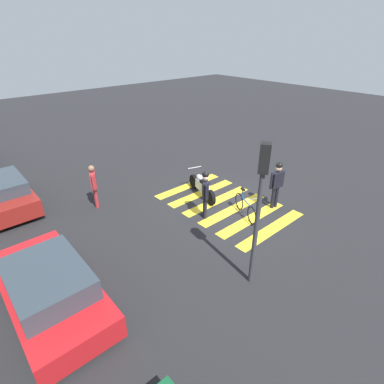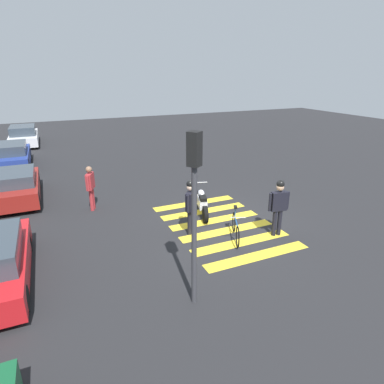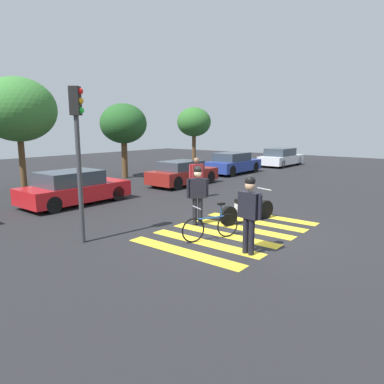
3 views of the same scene
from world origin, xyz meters
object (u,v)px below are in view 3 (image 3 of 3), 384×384
object	(u,v)px
car_red_convertible	(74,188)
traffic_light_pole	(78,140)
officer_by_motorcycle	(249,208)
car_maroon_wagon	(182,173)
leaning_bicycle	(211,226)
car_white_van	(281,157)
car_blue_hatchback	(233,163)
officer_on_foot	(198,191)
police_motorcycle	(248,208)
pedestrian_bystander	(196,175)

from	to	relation	value
car_red_convertible	traffic_light_pole	bearing A→B (deg)	-120.88
officer_by_motorcycle	car_maroon_wagon	bearing A→B (deg)	48.65
leaning_bicycle	car_red_convertible	distance (m)	6.94
officer_by_motorcycle	car_white_van	size ratio (longest dim) A/B	0.42
car_blue_hatchback	car_white_van	distance (m)	6.38
officer_on_foot	officer_by_motorcycle	distance (m)	2.83
car_maroon_wagon	officer_on_foot	bearing A→B (deg)	-136.54
police_motorcycle	car_white_van	bearing A→B (deg)	21.33
police_motorcycle	traffic_light_pole	bearing A→B (deg)	152.40
officer_by_motorcycle	police_motorcycle	bearing A→B (deg)	30.15
officer_by_motorcycle	pedestrian_bystander	size ratio (longest dim) A/B	1.09
pedestrian_bystander	car_maroon_wagon	size ratio (longest dim) A/B	0.44
leaning_bicycle	traffic_light_pole	bearing A→B (deg)	132.56
pedestrian_bystander	car_maroon_wagon	xyz separation A→B (m)	(2.30, 2.71, -0.38)
officer_on_foot	car_red_convertible	distance (m)	5.79
officer_on_foot	pedestrian_bystander	xyz separation A→B (m)	(3.38, 2.67, -0.08)
car_red_convertible	car_maroon_wagon	world-z (taller)	car_red_convertible
car_red_convertible	car_white_van	xyz separation A→B (m)	(18.35, -0.34, 0.04)
leaning_bicycle	car_blue_hatchback	distance (m)	14.21
leaning_bicycle	car_maroon_wagon	size ratio (longest dim) A/B	0.40
pedestrian_bystander	car_red_convertible	size ratio (longest dim) A/B	0.41
police_motorcycle	car_maroon_wagon	distance (m)	7.78
car_white_van	officer_on_foot	bearing A→B (deg)	-163.09
pedestrian_bystander	traffic_light_pole	xyz separation A→B (m)	(-6.60, -1.35, 1.69)
police_motorcycle	car_blue_hatchback	size ratio (longest dim) A/B	0.50
leaning_bicycle	car_maroon_wagon	distance (m)	9.31
officer_by_motorcycle	traffic_light_pole	xyz separation A→B (m)	(-1.95, 3.84, 1.58)
officer_on_foot	car_red_convertible	size ratio (longest dim) A/B	0.44
car_maroon_wagon	traffic_light_pole	world-z (taller)	traffic_light_pole
car_maroon_wagon	car_white_van	distance (m)	12.10
police_motorcycle	leaning_bicycle	xyz separation A→B (m)	(-2.21, -0.14, -0.08)
police_motorcycle	pedestrian_bystander	size ratio (longest dim) A/B	1.24
car_white_van	officer_by_motorcycle	bearing A→B (deg)	-157.41
officer_on_foot	pedestrian_bystander	world-z (taller)	officer_on_foot
officer_on_foot	car_blue_hatchback	bearing A→B (deg)	27.14
car_blue_hatchback	officer_by_motorcycle	bearing A→B (deg)	-146.58
officer_by_motorcycle	car_red_convertible	world-z (taller)	officer_by_motorcycle
officer_by_motorcycle	car_blue_hatchback	xyz separation A→B (m)	(12.69, 8.37, -0.45)
police_motorcycle	car_white_van	world-z (taller)	car_white_van
police_motorcycle	leaning_bicycle	bearing A→B (deg)	-176.30
officer_on_foot	car_blue_hatchback	world-z (taller)	officer_on_foot
police_motorcycle	officer_by_motorcycle	world-z (taller)	officer_by_motorcycle
leaning_bicycle	car_blue_hatchback	xyz separation A→B (m)	(12.34, 7.03, 0.30)
police_motorcycle	leaning_bicycle	world-z (taller)	police_motorcycle
police_motorcycle	car_maroon_wagon	world-z (taller)	car_maroon_wagon
officer_by_motorcycle	car_maroon_wagon	size ratio (longest dim) A/B	0.48
traffic_light_pole	police_motorcycle	bearing A→B (deg)	-27.60
police_motorcycle	traffic_light_pole	xyz separation A→B (m)	(-4.50, 2.35, 2.24)
police_motorcycle	officer_on_foot	size ratio (longest dim) A/B	1.16
officer_on_foot	car_blue_hatchback	xyz separation A→B (m)	(11.41, 5.85, -0.41)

